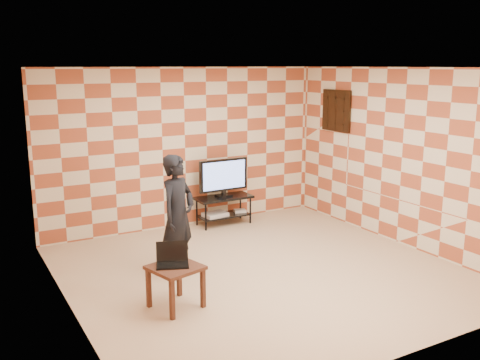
% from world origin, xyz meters
% --- Properties ---
extents(floor, '(5.00, 5.00, 0.00)m').
position_xyz_m(floor, '(0.00, 0.00, 0.00)').
color(floor, tan).
rests_on(floor, ground).
extents(wall_back, '(5.00, 0.02, 2.70)m').
position_xyz_m(wall_back, '(0.00, 2.50, 1.35)').
color(wall_back, beige).
rests_on(wall_back, ground).
extents(wall_front, '(5.00, 0.02, 2.70)m').
position_xyz_m(wall_front, '(0.00, -2.50, 1.35)').
color(wall_front, beige).
rests_on(wall_front, ground).
extents(wall_left, '(0.02, 5.00, 2.70)m').
position_xyz_m(wall_left, '(-2.50, 0.00, 1.35)').
color(wall_left, beige).
rests_on(wall_left, ground).
extents(wall_right, '(0.02, 5.00, 2.70)m').
position_xyz_m(wall_right, '(2.50, 0.00, 1.35)').
color(wall_right, beige).
rests_on(wall_right, ground).
extents(ceiling, '(5.00, 5.00, 0.02)m').
position_xyz_m(ceiling, '(0.00, 0.00, 2.70)').
color(ceiling, white).
rests_on(ceiling, wall_back).
extents(wall_art, '(0.04, 0.72, 0.72)m').
position_xyz_m(wall_art, '(2.47, 1.55, 1.95)').
color(wall_art, black).
rests_on(wall_art, wall_right).
extents(tv_stand, '(0.99, 0.44, 0.50)m').
position_xyz_m(tv_stand, '(0.57, 2.19, 0.37)').
color(tv_stand, black).
rests_on(tv_stand, floor).
extents(tv, '(0.91, 0.18, 0.66)m').
position_xyz_m(tv, '(0.57, 2.19, 0.86)').
color(tv, black).
rests_on(tv, tv_stand).
extents(dvd_player, '(0.43, 0.33, 0.07)m').
position_xyz_m(dvd_player, '(0.39, 2.17, 0.21)').
color(dvd_player, '#B7B7B9').
rests_on(dvd_player, tv_stand).
extents(game_console, '(0.24, 0.20, 0.05)m').
position_xyz_m(game_console, '(0.89, 2.19, 0.20)').
color(game_console, silver).
rests_on(game_console, tv_stand).
extents(side_table, '(0.64, 0.64, 0.50)m').
position_xyz_m(side_table, '(-1.43, -0.45, 0.41)').
color(side_table, '#32180E').
rests_on(side_table, floor).
extents(laptop, '(0.44, 0.40, 0.24)m').
position_xyz_m(laptop, '(-1.44, -0.38, 0.55)').
color(laptop, black).
rests_on(laptop, side_table).
extents(person, '(0.70, 0.63, 1.61)m').
position_xyz_m(person, '(-1.00, 0.49, 0.80)').
color(person, black).
rests_on(person, floor).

